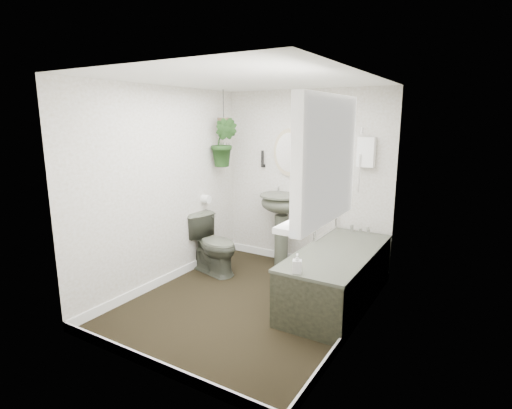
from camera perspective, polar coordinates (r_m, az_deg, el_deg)
The scene contains 22 objects.
floor at distance 4.43m, azimuth -1.03°, elevation -13.90°, with size 2.30×2.80×0.02m, color black.
ceiling at distance 3.99m, azimuth -1.16°, elevation 17.55°, with size 2.30×2.80×0.02m, color white.
wall_back at distance 5.28m, azimuth 7.05°, elevation 3.53°, with size 2.30×0.02×2.30m, color silver.
wall_front at distance 2.99m, azimuth -15.61°, elevation -3.54°, with size 2.30×0.02×2.30m, color silver.
wall_left at distance 4.76m, azimuth -13.02°, elevation 2.36°, with size 0.02×2.80×2.30m, color silver.
wall_right at distance 3.59m, azimuth 14.82°, elevation -0.88°, with size 0.02×2.80×2.30m, color silver.
skirting at distance 4.40m, azimuth -1.03°, elevation -13.19°, with size 2.30×2.80×0.10m, color white.
bathtub at distance 4.41m, azimuth 11.52°, elevation -10.02°, with size 0.72×1.72×0.58m, color #44483B, non-canonical shape.
bath_screen at distance 4.71m, azimuth 10.24°, elevation 3.97°, with size 0.04×0.72×1.40m, color silver, non-canonical shape.
shower_box at distance 4.91m, azimuth 15.47°, elevation 7.23°, with size 0.20×0.10×0.35m, color white.
oval_mirror at distance 5.30m, azimuth 4.76°, elevation 7.42°, with size 0.46×0.03×0.62m, color tan.
wall_sconce at distance 5.49m, azimuth 0.93°, elevation 6.57°, with size 0.04×0.04×0.22m, color black.
toilet_roll_holder at distance 5.29m, azimuth -7.18°, elevation 0.78°, with size 0.11×0.11×0.11m, color white.
window_recess at distance 2.87m, azimuth 10.05°, elevation 6.29°, with size 0.08×1.00×0.90m, color white.
window_sill at distance 2.97m, azimuth 8.49°, elevation -1.70°, with size 0.18×1.00×0.04m, color white.
window_blinds at distance 2.89m, azimuth 9.21°, elevation 6.35°, with size 0.01×0.86×0.76m, color white.
toilet at distance 5.13m, azimuth -6.11°, elevation -5.65°, with size 0.42×0.73×0.75m, color #44483B.
pedestal_sink at distance 5.31m, azimuth 3.64°, elevation -3.65°, with size 0.57×0.49×0.98m, color #44483B, non-canonical shape.
sill_plant at distance 3.05m, azimuth 8.43°, elevation 1.49°, with size 0.23×0.20×0.25m, color black.
hanging_plant at distance 5.32m, azimuth -4.60°, elevation 8.82°, with size 0.35×0.28×0.64m, color black.
soap_bottle at distance 3.62m, azimuth 5.89°, elevation -8.37°, with size 0.08×0.08×0.18m, color black.
hanging_pot at distance 5.31m, azimuth -4.65°, elevation 11.61°, with size 0.16×0.16×0.12m, color brown.
Camera 1 is at (2.11, -3.37, 1.94)m, focal length 28.00 mm.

